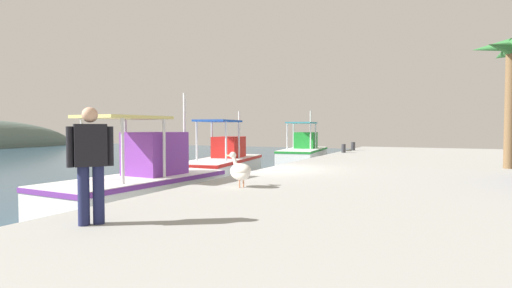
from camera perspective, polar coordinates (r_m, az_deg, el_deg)
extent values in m
cube|color=#9E9E99|center=(12.72, 22.07, -5.98)|extent=(36.00, 10.00, 0.80)
cube|color=white|center=(11.74, -16.20, -6.48)|extent=(5.55, 2.43, 0.84)
cube|color=#723399|center=(11.70, -16.22, -4.84)|extent=(5.59, 2.47, 0.12)
cube|color=#723399|center=(12.12, -13.98, -1.27)|extent=(1.60, 1.35, 1.23)
cylinder|color=silver|center=(10.25, -18.22, -0.94)|extent=(0.08, 0.08, 1.59)
cylinder|color=silver|center=(11.37, -23.24, -0.71)|extent=(0.08, 0.08, 1.59)
cylinder|color=silver|center=(11.30, -12.77, -0.59)|extent=(0.08, 0.08, 1.59)
cylinder|color=silver|center=(12.32, -17.85, -0.41)|extent=(0.08, 0.08, 1.59)
cube|color=#D8CC72|center=(11.27, -18.07, 3.59)|extent=(2.29, 1.67, 0.08)
cylinder|color=silver|center=(13.12, -9.97, 1.70)|extent=(0.10, 0.10, 2.45)
torus|color=orange|center=(12.56, -16.40, -1.17)|extent=(0.55, 0.13, 0.54)
cube|color=white|center=(17.61, -4.64, -3.44)|extent=(6.15, 2.73, 0.87)
cube|color=red|center=(17.58, -4.64, -2.29)|extent=(6.20, 2.78, 0.12)
cube|color=red|center=(18.24, -3.83, -0.41)|extent=(1.82, 1.33, 0.92)
cylinder|color=silver|center=(16.06, -4.23, 0.37)|extent=(0.08, 0.08, 1.57)
cylinder|color=silver|center=(16.54, -8.34, 0.41)|extent=(0.08, 0.08, 1.57)
cylinder|color=silver|center=(17.57, -2.42, 0.54)|extent=(0.08, 0.08, 1.57)
cylinder|color=silver|center=(18.01, -6.23, 0.57)|extent=(0.08, 0.08, 1.57)
cube|color=#1E4CB2|center=(17.02, -5.30, 3.25)|extent=(2.59, 1.69, 0.08)
cylinder|color=silver|center=(19.62, -2.36, 1.53)|extent=(0.10, 0.10, 2.12)
torus|color=orange|center=(18.54, -5.45, -0.38)|extent=(0.55, 0.19, 0.54)
cube|color=white|center=(25.84, 6.68, -1.62)|extent=(6.33, 2.75, 0.87)
cube|color=#1E8C2D|center=(25.82, 6.69, -0.83)|extent=(6.38, 2.79, 0.12)
cube|color=#1E8C2D|center=(26.54, 7.03, 0.53)|extent=(1.85, 1.42, 1.03)
cylinder|color=silver|center=(24.29, 7.68, 1.03)|extent=(0.08, 0.08, 1.59)
cylinder|color=silver|center=(24.60, 4.40, 1.06)|extent=(0.08, 0.08, 1.59)
cylinder|color=silver|center=(25.92, 8.37, 1.11)|extent=(0.08, 0.08, 1.59)
cylinder|color=silver|center=(26.21, 5.29, 1.14)|extent=(0.08, 0.08, 1.59)
cube|color=teal|center=(25.24, 6.45, 2.99)|extent=(2.64, 1.78, 0.08)
cylinder|color=silver|center=(28.04, 7.67, 2.10)|extent=(0.10, 0.10, 2.48)
torus|color=orange|center=(26.76, 5.66, 0.55)|extent=(0.55, 0.16, 0.54)
cylinder|color=tan|center=(9.54, -1.78, -5.43)|extent=(0.04, 0.04, 0.22)
cylinder|color=tan|center=(9.47, -2.34, -5.49)|extent=(0.04, 0.04, 0.22)
ellipsoid|color=white|center=(9.51, -2.25, -3.94)|extent=(0.55, 0.71, 0.40)
ellipsoid|color=silver|center=(9.47, -2.06, -3.60)|extent=(0.56, 0.65, 0.28)
cylinder|color=white|center=(9.64, -2.96, -2.54)|extent=(0.16, 0.21, 0.27)
sphere|color=white|center=(9.69, -3.26, -1.57)|extent=(0.21, 0.21, 0.16)
cone|color=#F2B272|center=(9.85, -3.98, -1.62)|extent=(0.18, 0.30, 0.07)
cylinder|color=#1E234C|center=(6.33, -21.24, -6.68)|extent=(0.16, 0.16, 0.84)
cylinder|color=#1E234C|center=(6.31, -23.05, -6.74)|extent=(0.16, 0.16, 0.84)
cube|color=black|center=(6.25, -22.25, -0.15)|extent=(0.49, 0.45, 0.60)
cylinder|color=black|center=(6.29, -19.83, -0.28)|extent=(0.10, 0.10, 0.57)
cylinder|color=black|center=(6.23, -24.68, -0.38)|extent=(0.10, 0.10, 0.57)
sphere|color=tan|center=(6.25, -22.31, 3.82)|extent=(0.22, 0.22, 0.22)
cylinder|color=#333338|center=(23.19, 12.20, -0.60)|extent=(0.23, 0.23, 0.48)
cylinder|color=#333338|center=(25.66, 13.48, -0.30)|extent=(0.25, 0.25, 0.51)
cylinder|color=brown|center=(16.29, 32.07, 4.28)|extent=(0.32, 0.32, 4.11)
cone|color=#2D6B33|center=(17.29, 31.36, 10.68)|extent=(1.74, 0.74, 0.44)
cone|color=#2D6B33|center=(16.73, 30.12, 11.64)|extent=(0.94, 1.34, 0.44)
cone|color=#2D6B33|center=(15.90, 31.07, 11.64)|extent=(1.38, 1.13, 0.44)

